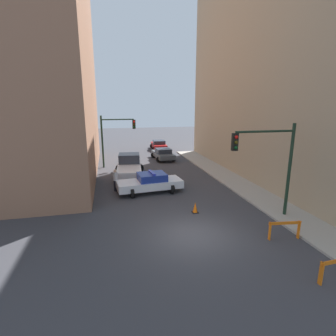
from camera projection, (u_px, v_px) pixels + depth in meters
ground_plane at (192, 235)px, 12.98m from camera, size 120.00×120.00×0.00m
sidewalk_right at (300, 222)px, 14.30m from camera, size 2.40×44.00×0.12m
building_right at (323, 58)px, 21.08m from camera, size 12.00×28.00×19.81m
traffic_light_near at (272, 157)px, 14.06m from camera, size 3.64×0.35×5.20m
traffic_light_far at (113, 134)px, 26.15m from camera, size 3.44×0.35×5.20m
police_car at (150, 182)px, 19.13m from camera, size 4.85×2.64×1.52m
white_truck at (129, 167)px, 23.17m from camera, size 2.97×5.56×1.90m
parked_car_near at (163, 154)px, 30.31m from camera, size 2.44×4.40×1.31m
parked_car_mid at (159, 145)px, 36.98m from camera, size 2.43×4.39×1.31m
pedestrian_crossing at (115, 180)px, 19.31m from camera, size 0.47×0.47×1.66m
barrier_mid at (285, 227)px, 12.44m from camera, size 1.59×0.35×0.90m
traffic_cone at (195, 208)px, 15.56m from camera, size 0.36×0.36×0.66m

